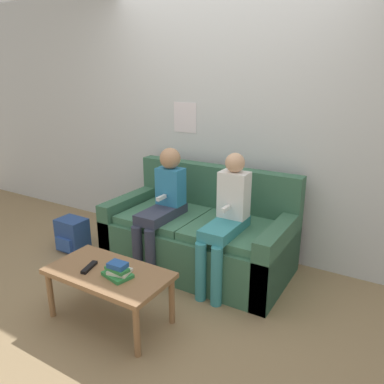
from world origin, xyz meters
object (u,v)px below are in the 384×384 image
(person_left, at_px, (163,203))
(person_right, at_px, (226,217))
(backpack, at_px, (72,235))
(coffee_table, at_px, (109,277))
(tv_remote, at_px, (89,267))
(couch, at_px, (200,236))

(person_left, distance_m, person_right, 0.63)
(person_left, bearing_deg, backpack, -169.24)
(coffee_table, relative_size, backpack, 2.68)
(coffee_table, xyz_separation_m, person_right, (0.51, 0.85, 0.28))
(tv_remote, bearing_deg, coffee_table, 1.54)
(person_left, xyz_separation_m, person_right, (0.63, -0.00, -0.01))
(person_right, bearing_deg, person_left, 179.80)
(coffee_table, height_order, backpack, coffee_table)
(coffee_table, relative_size, tv_remote, 5.11)
(couch, xyz_separation_m, coffee_table, (-0.14, -1.06, 0.05))
(couch, xyz_separation_m, person_left, (-0.27, -0.20, 0.34))
(person_left, bearing_deg, coffee_table, -81.62)
(backpack, bearing_deg, person_left, 10.76)
(person_left, relative_size, tv_remote, 6.36)
(person_right, bearing_deg, backpack, -173.42)
(tv_remote, bearing_deg, couch, 59.86)
(couch, height_order, tv_remote, couch)
(person_left, bearing_deg, tv_remote, -90.96)
(tv_remote, bearing_deg, person_left, 73.39)
(couch, relative_size, coffee_table, 1.87)
(coffee_table, height_order, tv_remote, tv_remote)
(coffee_table, height_order, person_right, person_right)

